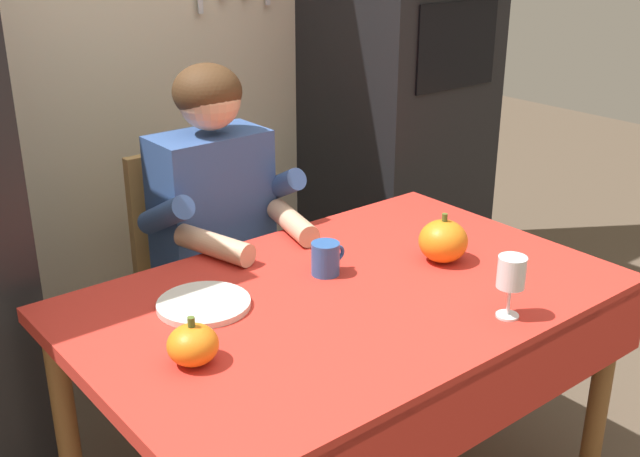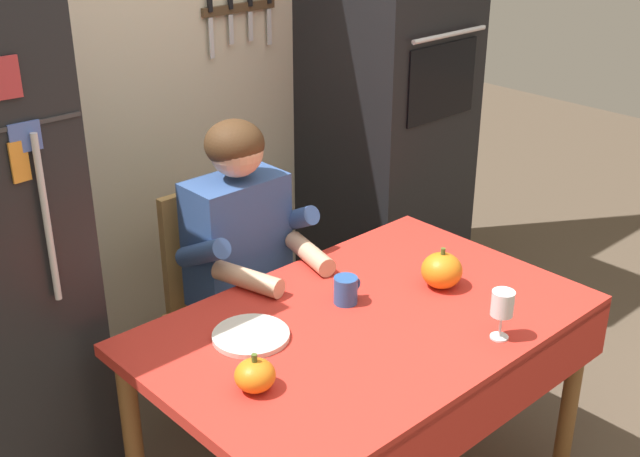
# 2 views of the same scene
# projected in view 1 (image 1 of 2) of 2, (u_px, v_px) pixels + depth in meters

# --- Properties ---
(back_wall_assembly) EXTENTS (3.70, 0.13, 2.60)m
(back_wall_assembly) POSITION_uv_depth(u_px,v_px,m) (129.00, 22.00, 2.73)
(back_wall_assembly) COLOR beige
(back_wall_assembly) RESTS_ON ground
(wall_oven) EXTENTS (0.60, 0.64, 2.10)m
(wall_oven) POSITION_uv_depth(u_px,v_px,m) (399.00, 74.00, 3.16)
(wall_oven) COLOR black
(wall_oven) RESTS_ON ground
(dining_table) EXTENTS (1.40, 0.90, 0.74)m
(dining_table) POSITION_uv_depth(u_px,v_px,m) (352.00, 323.00, 2.03)
(dining_table) COLOR brown
(dining_table) RESTS_ON ground
(chair_behind_person) EXTENTS (0.40, 0.40, 0.93)m
(chair_behind_person) POSITION_uv_depth(u_px,v_px,m) (198.00, 274.00, 2.65)
(chair_behind_person) COLOR tan
(chair_behind_person) RESTS_ON ground
(seated_person) EXTENTS (0.47, 0.55, 1.25)m
(seated_person) POSITION_uv_depth(u_px,v_px,m) (224.00, 228.00, 2.43)
(seated_person) COLOR #38384C
(seated_person) RESTS_ON ground
(coffee_mug) EXTENTS (0.11, 0.08, 0.09)m
(coffee_mug) POSITION_uv_depth(u_px,v_px,m) (326.00, 258.00, 2.10)
(coffee_mug) COLOR #2D569E
(coffee_mug) RESTS_ON dining_table
(wine_glass) EXTENTS (0.07, 0.07, 0.16)m
(wine_glass) POSITION_uv_depth(u_px,v_px,m) (511.00, 275.00, 1.84)
(wine_glass) COLOR white
(wine_glass) RESTS_ON dining_table
(pumpkin_large) EXTENTS (0.14, 0.14, 0.14)m
(pumpkin_large) POSITION_uv_depth(u_px,v_px,m) (443.00, 241.00, 2.17)
(pumpkin_large) COLOR orange
(pumpkin_large) RESTS_ON dining_table
(pumpkin_medium) EXTENTS (0.11, 0.11, 0.11)m
(pumpkin_medium) POSITION_uv_depth(u_px,v_px,m) (193.00, 345.00, 1.67)
(pumpkin_medium) COLOR orange
(pumpkin_medium) RESTS_ON dining_table
(serving_tray) EXTENTS (0.23, 0.23, 0.02)m
(serving_tray) POSITION_uv_depth(u_px,v_px,m) (204.00, 304.00, 1.93)
(serving_tray) COLOR silver
(serving_tray) RESTS_ON dining_table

